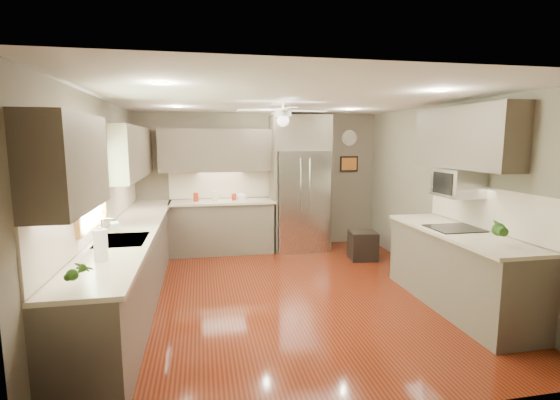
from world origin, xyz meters
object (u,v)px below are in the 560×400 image
object	(u,v)px
canister_a	(196,197)
soap_bottle	(115,226)
microwave	(458,183)
paper_towel	(101,245)
potted_plant_left	(79,271)
bowl	(242,198)
canister_d	(234,197)
potted_plant_right	(500,229)
canister_c	(215,196)
stool	(363,245)
refrigerator	(300,185)

from	to	relation	value
canister_a	soap_bottle	bearing A→B (deg)	-110.29
canister_a	microwave	world-z (taller)	microwave
paper_towel	canister_a	bearing A→B (deg)	77.17
potted_plant_left	bowl	world-z (taller)	potted_plant_left
canister_d	potted_plant_right	size ratio (longest dim) A/B	0.38
canister_c	potted_plant_left	size ratio (longest dim) A/B	0.61
microwave	soap_bottle	bearing A→B (deg)	175.02
paper_towel	bowl	bearing A→B (deg)	65.53
potted_plant_left	microwave	distance (m)	4.25
canister_c	microwave	distance (m)	4.01
stool	canister_d	bearing A→B (deg)	157.10
refrigerator	stool	world-z (taller)	refrigerator
canister_a	refrigerator	size ratio (longest dim) A/B	0.06
canister_a	bowl	size ratio (longest dim) A/B	0.76
canister_a	potted_plant_left	size ratio (longest dim) A/B	0.54
canister_c	stool	xyz separation A→B (m)	(2.44, -0.91, -0.79)
canister_d	bowl	bearing A→B (deg)	17.92
soap_bottle	potted_plant_left	world-z (taller)	potted_plant_left
bowl	paper_towel	world-z (taller)	paper_towel
microwave	potted_plant_left	bearing A→B (deg)	-159.75
canister_c	soap_bottle	distance (m)	2.69
canister_c	paper_towel	bearing A→B (deg)	-107.72
potted_plant_left	stool	distance (m)	4.91
soap_bottle	refrigerator	bearing A→B (deg)	40.48
canister_c	canister_d	distance (m)	0.34
canister_c	stool	distance (m)	2.72
canister_d	refrigerator	bearing A→B (deg)	-1.26
potted_plant_left	microwave	bearing A→B (deg)	20.25
canister_c	potted_plant_left	distance (m)	4.36
potted_plant_right	canister_c	bearing A→B (deg)	127.33
microwave	canister_c	bearing A→B (deg)	136.22
soap_bottle	refrigerator	xyz separation A→B (m)	(2.76, 2.35, 0.15)
canister_a	potted_plant_left	xyz separation A→B (m)	(-0.77, -4.20, 0.06)
canister_a	bowl	world-z (taller)	canister_a
paper_towel	canister_d	bearing A→B (deg)	67.21
canister_c	bowl	size ratio (longest dim) A/B	0.87
bowl	microwave	size ratio (longest dim) A/B	0.35
potted_plant_right	potted_plant_left	bearing A→B (deg)	-171.52
canister_a	soap_bottle	xyz separation A→B (m)	(-0.88, -2.38, 0.02)
refrigerator	bowl	bearing A→B (deg)	176.12
canister_c	paper_towel	xyz separation A→B (m)	(-1.11, -3.48, 0.05)
canister_a	potted_plant_right	size ratio (longest dim) A/B	0.47
canister_d	canister_c	bearing A→B (deg)	176.13
canister_d	paper_towel	xyz separation A→B (m)	(-1.45, -3.46, 0.08)
potted_plant_right	paper_towel	world-z (taller)	potted_plant_right
potted_plant_left	paper_towel	world-z (taller)	paper_towel
canister_d	bowl	distance (m)	0.15
microwave	stool	world-z (taller)	microwave
potted_plant_left	stool	bearing A→B (deg)	43.19
potted_plant_right	stool	xyz separation A→B (m)	(-0.34, 2.73, -0.86)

